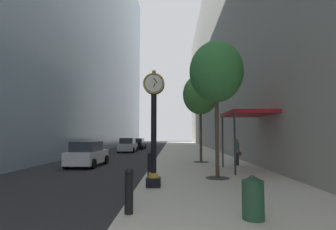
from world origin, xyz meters
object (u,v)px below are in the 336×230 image
at_px(bollard_third, 150,163).
at_px(car_black_far, 138,144).
at_px(pedestrian_walking, 237,151).
at_px(street_tree_near, 216,72).
at_px(street_clock, 154,122).
at_px(car_silver_mid, 128,145).
at_px(trash_bin, 253,196).
at_px(bollard_nearest, 129,189).
at_px(street_tree_mid_near, 200,95).
at_px(car_white_near, 87,154).

relative_size(bollard_third, car_black_far, 0.25).
height_order(bollard_third, pedestrian_walking, pedestrian_walking).
bearing_deg(street_tree_near, street_clock, -144.20).
height_order(bollard_third, street_tree_near, street_tree_near).
bearing_deg(car_silver_mid, trash_bin, -73.82).
distance_m(bollard_nearest, bollard_third, 6.06).
xyz_separation_m(bollard_nearest, car_black_far, (-4.01, 31.54, 0.03)).
relative_size(bollard_third, trash_bin, 1.11).
distance_m(pedestrian_walking, car_silver_mid, 17.40).
bearing_deg(street_clock, street_tree_near, 35.80).
xyz_separation_m(bollard_nearest, street_tree_mid_near, (3.21, 12.46, 4.36)).
relative_size(bollard_nearest, bollard_third, 1.00).
bearing_deg(car_white_near, street_clock, -56.09).
bearing_deg(bollard_third, street_tree_mid_near, 63.40).
distance_m(trash_bin, pedestrian_walking, 11.25).
relative_size(street_tree_near, car_silver_mid, 1.53).
xyz_separation_m(bollard_third, car_black_far, (-4.01, 25.48, 0.03)).
relative_size(trash_bin, car_white_near, 0.26).
bearing_deg(car_white_near, bollard_third, -46.19).
relative_size(trash_bin, car_black_far, 0.23).
relative_size(street_tree_near, car_white_near, 1.57).
height_order(bollard_third, trash_bin, bollard_third).
distance_m(street_tree_near, street_tree_mid_near, 7.01).
height_order(bollard_third, street_tree_mid_near, street_tree_mid_near).
bearing_deg(bollard_nearest, bollard_third, 90.00).
bearing_deg(car_white_near, street_tree_mid_near, 11.01).
relative_size(bollard_third, pedestrian_walking, 0.68).
xyz_separation_m(bollard_third, car_silver_mid, (-4.33, 18.99, 0.08)).
xyz_separation_m(car_silver_mid, car_black_far, (0.32, 6.50, -0.06)).
relative_size(street_clock, bollard_third, 3.94).
xyz_separation_m(bollard_nearest, pedestrian_walking, (5.38, 10.61, 0.29)).
bearing_deg(street_tree_near, bollard_third, 169.19).
bearing_deg(trash_bin, pedestrian_walking, 78.04).
relative_size(street_tree_mid_near, car_silver_mid, 1.53).
xyz_separation_m(street_tree_near, car_silver_mid, (-7.53, 19.60, -4.28)).
relative_size(trash_bin, car_silver_mid, 0.25).
bearing_deg(bollard_nearest, street_clock, 83.59).
distance_m(bollard_third, car_black_far, 25.80).
xyz_separation_m(bollard_nearest, car_white_near, (-4.67, 10.93, 0.06)).
distance_m(trash_bin, car_white_near, 13.70).
bearing_deg(street_tree_mid_near, car_white_near, -168.99).
bearing_deg(street_clock, car_black_far, 98.87).
height_order(street_clock, bollard_third, street_clock).
xyz_separation_m(trash_bin, car_white_near, (-7.72, 11.32, 0.13)).
height_order(street_clock, trash_bin, street_clock).
bearing_deg(bollard_nearest, car_black_far, 97.24).
height_order(street_tree_mid_near, car_white_near, street_tree_mid_near).
height_order(street_tree_near, car_silver_mid, street_tree_near).
height_order(street_clock, bollard_nearest, street_clock).
xyz_separation_m(street_clock, car_silver_mid, (-4.71, 21.64, -1.83)).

